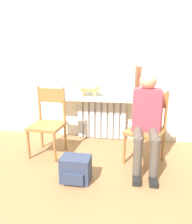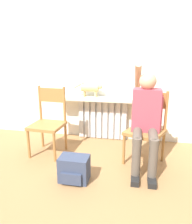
# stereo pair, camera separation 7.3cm
# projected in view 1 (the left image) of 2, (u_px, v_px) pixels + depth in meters

# --- Properties ---
(ground_plane) EXTENTS (12.00, 12.00, 0.00)m
(ground_plane) POSITION_uv_depth(u_px,v_px,m) (88.00, 175.00, 2.55)
(ground_plane) COLOR olive
(wall_with_window) EXTENTS (7.00, 0.06, 2.70)m
(wall_with_window) POSITION_uv_depth(u_px,v_px,m) (103.00, 54.00, 3.36)
(wall_with_window) COLOR white
(wall_with_window) RESTS_ON ground_plane
(radiator) EXTENTS (0.80, 0.08, 0.66)m
(radiator) POSITION_uv_depth(u_px,v_px,m) (102.00, 119.00, 3.56)
(radiator) COLOR silver
(radiator) RESTS_ON ground_plane
(windowsill) EXTENTS (1.45, 0.25, 0.05)m
(windowsill) POSITION_uv_depth(u_px,v_px,m) (101.00, 99.00, 3.39)
(windowsill) COLOR beige
(windowsill) RESTS_ON radiator
(window_glass) EXTENTS (1.39, 0.01, 0.99)m
(window_glass) POSITION_uv_depth(u_px,v_px,m) (103.00, 64.00, 3.37)
(window_glass) COLOR white
(window_glass) RESTS_ON windowsill
(chair_left) EXTENTS (0.45, 0.45, 0.93)m
(chair_left) POSITION_uv_depth(u_px,v_px,m) (48.00, 122.00, 3.00)
(chair_left) COLOR #9E6B38
(chair_left) RESTS_ON ground_plane
(chair_right) EXTENTS (0.56, 0.56, 0.93)m
(chair_right) POSITION_uv_depth(u_px,v_px,m) (147.00, 127.00, 2.78)
(chair_right) COLOR #9E6B38
(chair_right) RESTS_ON ground_plane
(person) EXTENTS (0.36, 0.99, 1.29)m
(person) POSITION_uv_depth(u_px,v_px,m) (146.00, 116.00, 2.62)
(person) COLOR brown
(person) RESTS_ON ground_plane
(cat) EXTENTS (0.47, 0.12, 0.24)m
(cat) POSITION_uv_depth(u_px,v_px,m) (90.00, 88.00, 3.37)
(cat) COLOR #DBB77A
(cat) RESTS_ON windowsill
(backpack) EXTENTS (0.32, 0.25, 0.28)m
(backpack) POSITION_uv_depth(u_px,v_px,m) (76.00, 169.00, 2.41)
(backpack) COLOR #333D56
(backpack) RESTS_ON ground_plane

